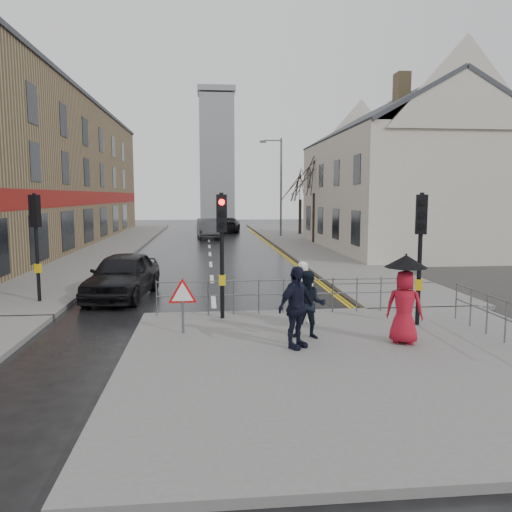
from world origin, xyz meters
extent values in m
plane|color=black|center=(0.00, 0.00, 0.00)|extent=(120.00, 120.00, 0.00)
cube|color=#605E5B|center=(3.00, -3.50, 0.07)|extent=(10.00, 9.00, 0.14)
cube|color=#605E5B|center=(-6.50, 23.00, 0.07)|extent=(4.00, 44.00, 0.14)
cube|color=#605E5B|center=(6.50, 25.00, 0.07)|extent=(4.00, 40.00, 0.14)
cube|color=#605E5B|center=(6.50, 3.00, 0.07)|extent=(4.00, 4.20, 0.14)
cube|color=olive|center=(-12.00, 22.00, 5.00)|extent=(8.00, 42.00, 10.00)
cube|color=beige|center=(12.00, 18.00, 3.50)|extent=(9.00, 16.00, 7.00)
cube|color=olive|center=(10.50, 14.00, 9.20)|extent=(0.70, 0.90, 1.80)
cube|color=olive|center=(13.20, 22.00, 9.20)|extent=(0.70, 0.90, 1.80)
cube|color=gray|center=(1.50, 62.00, 9.00)|extent=(5.00, 5.00, 18.00)
cylinder|color=black|center=(0.20, 0.20, 1.84)|extent=(0.11, 0.11, 3.40)
cube|color=black|center=(0.20, 0.20, 2.99)|extent=(0.28, 0.22, 1.00)
cylinder|color=#FF0C07|center=(0.20, 0.06, 3.29)|extent=(0.16, 0.04, 0.16)
cylinder|color=black|center=(0.20, 0.06, 2.99)|extent=(0.16, 0.04, 0.16)
cylinder|color=black|center=(0.20, 0.06, 2.69)|extent=(0.16, 0.04, 0.16)
cube|color=gold|center=(0.20, 0.20, 1.19)|extent=(0.18, 0.14, 0.28)
cylinder|color=black|center=(5.20, -1.00, 1.84)|extent=(0.11, 0.11, 3.40)
cube|color=black|center=(5.20, -1.00, 2.99)|extent=(0.34, 0.30, 1.00)
cylinder|color=black|center=(5.15, -1.13, 3.29)|extent=(0.16, 0.09, 0.16)
cylinder|color=black|center=(5.15, -1.13, 2.99)|extent=(0.16, 0.09, 0.16)
cylinder|color=black|center=(5.15, -1.13, 2.69)|extent=(0.16, 0.09, 0.16)
cube|color=gold|center=(5.20, -1.00, 1.19)|extent=(0.22, 0.19, 0.28)
cylinder|color=black|center=(-5.50, 3.00, 1.84)|extent=(0.11, 0.11, 3.40)
cube|color=black|center=(-5.50, 3.00, 2.99)|extent=(0.34, 0.30, 1.00)
cylinder|color=black|center=(-5.45, 3.13, 3.29)|extent=(0.16, 0.09, 0.16)
cylinder|color=black|center=(-5.45, 3.13, 2.99)|extent=(0.16, 0.09, 0.16)
cylinder|color=black|center=(-5.45, 3.13, 2.69)|extent=(0.16, 0.09, 0.16)
cube|color=gold|center=(-5.50, 3.00, 1.19)|extent=(0.22, 0.19, 0.28)
cylinder|color=#595B5E|center=(-1.60, 0.60, 0.64)|extent=(0.04, 0.04, 1.00)
cylinder|color=#595B5E|center=(5.50, 0.60, 0.64)|extent=(0.04, 0.04, 1.00)
cylinder|color=#595B5E|center=(1.95, 0.60, 1.09)|extent=(7.10, 0.04, 0.04)
cylinder|color=#595B5E|center=(1.95, 0.60, 0.69)|extent=(7.10, 0.04, 0.04)
cylinder|color=#595B5E|center=(6.50, -0.50, 0.64)|extent=(0.04, 0.04, 1.00)
cylinder|color=#595B5E|center=(6.50, -2.75, 1.09)|extent=(0.04, 4.50, 0.04)
cylinder|color=#595B5E|center=(6.50, -2.75, 0.69)|extent=(0.04, 4.50, 0.04)
cylinder|color=#595B5E|center=(-0.80, -1.20, 0.56)|extent=(0.06, 0.06, 0.85)
cylinder|color=red|center=(-0.80, -1.20, 1.09)|extent=(0.80, 0.03, 0.80)
cylinder|color=white|center=(-0.80, -1.22, 1.09)|extent=(0.60, 0.03, 0.60)
cylinder|color=#595B5E|center=(6.00, 28.00, 4.14)|extent=(0.16, 0.16, 8.00)
cylinder|color=#595B5E|center=(5.30, 28.00, 7.94)|extent=(1.40, 0.10, 0.10)
cube|color=#595B5E|center=(4.50, 28.00, 7.84)|extent=(0.50, 0.25, 0.18)
cylinder|color=#31241B|center=(7.50, 22.00, 1.89)|extent=(0.26, 0.26, 3.50)
cylinder|color=#31241B|center=(8.00, 30.00, 1.64)|extent=(0.26, 0.26, 3.00)
imported|color=white|center=(2.29, -0.65, 0.96)|extent=(0.71, 0.66, 1.64)
imported|color=black|center=(2.15, -1.94, 0.94)|extent=(0.90, 0.77, 1.59)
imported|color=#A81325|center=(4.20, -2.53, 0.98)|extent=(0.97, 0.86, 1.67)
cylinder|color=black|center=(4.20, -2.53, 1.08)|extent=(0.02, 0.02, 1.87)
cone|color=black|center=(4.20, -2.53, 2.01)|extent=(0.96, 0.96, 0.28)
imported|color=black|center=(1.71, -2.65, 1.04)|extent=(1.10, 1.02, 1.81)
imported|color=black|center=(-3.06, 4.00, 0.77)|extent=(2.40, 4.73, 1.54)
imported|color=#494B4E|center=(-0.03, 27.94, 0.80)|extent=(2.01, 4.94, 1.59)
imported|color=black|center=(2.02, 34.81, 0.70)|extent=(2.47, 4.98, 1.39)
camera|label=1|loc=(-0.22, -13.13, 3.46)|focal=35.00mm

